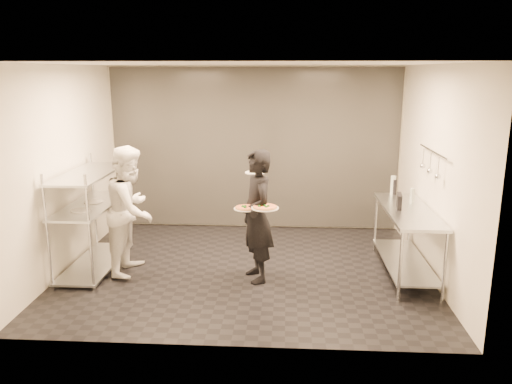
# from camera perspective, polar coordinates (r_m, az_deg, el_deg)

# --- Properties ---
(room_shell) EXTENTS (5.00, 4.00, 2.80)m
(room_shell) POSITION_cam_1_polar(r_m,az_deg,el_deg) (7.82, -0.53, 4.04)
(room_shell) COLOR black
(room_shell) RESTS_ON ground
(pass_rack) EXTENTS (0.60, 1.60, 1.50)m
(pass_rack) POSITION_cam_1_polar(r_m,az_deg,el_deg) (7.31, -18.28, -2.45)
(pass_rack) COLOR silver
(pass_rack) RESTS_ON ground
(prep_counter) EXTENTS (0.60, 1.80, 0.92)m
(prep_counter) POSITION_cam_1_polar(r_m,az_deg,el_deg) (7.03, 16.85, -4.18)
(prep_counter) COLOR silver
(prep_counter) RESTS_ON ground
(utensil_rail) EXTENTS (0.07, 1.20, 0.31)m
(utensil_rail) POSITION_cam_1_polar(r_m,az_deg,el_deg) (6.88, 19.38, 3.15)
(utensil_rail) COLOR silver
(utensil_rail) RESTS_ON room_shell
(waiter) EXTENTS (0.62, 0.74, 1.74)m
(waiter) POSITION_cam_1_polar(r_m,az_deg,el_deg) (6.49, 0.10, -2.79)
(waiter) COLOR black
(waiter) RESTS_ON ground
(chef) EXTENTS (0.71, 0.89, 1.75)m
(chef) POSITION_cam_1_polar(r_m,az_deg,el_deg) (6.98, -14.08, -1.99)
(chef) COLOR white
(chef) RESTS_ON ground
(pizza_plate_near) EXTENTS (0.30, 0.30, 0.05)m
(pizza_plate_near) POSITION_cam_1_polar(r_m,az_deg,el_deg) (6.30, -1.20, -1.83)
(pizza_plate_near) COLOR silver
(pizza_plate_near) RESTS_ON waiter
(pizza_plate_far) EXTENTS (0.34, 0.34, 0.05)m
(pizza_plate_far) POSITION_cam_1_polar(r_m,az_deg,el_deg) (6.17, 1.03, -1.75)
(pizza_plate_far) COLOR silver
(pizza_plate_far) RESTS_ON waiter
(salad_plate) EXTENTS (0.26, 0.26, 0.07)m
(salad_plate) POSITION_cam_1_polar(r_m,az_deg,el_deg) (6.67, -0.13, 2.40)
(salad_plate) COLOR silver
(salad_plate) RESTS_ON waiter
(pos_monitor) EXTENTS (0.10, 0.28, 0.20)m
(pos_monitor) POSITION_cam_1_polar(r_m,az_deg,el_deg) (6.93, 16.05, -1.01)
(pos_monitor) COLOR black
(pos_monitor) RESTS_ON prep_counter
(bottle_green) EXTENTS (0.08, 0.08, 0.28)m
(bottle_green) POSITION_cam_1_polar(r_m,az_deg,el_deg) (7.67, 15.40, 0.75)
(bottle_green) COLOR #8F9C91
(bottle_green) RESTS_ON prep_counter
(bottle_clear) EXTENTS (0.06, 0.06, 0.21)m
(bottle_clear) POSITION_cam_1_polar(r_m,az_deg,el_deg) (7.27, 17.42, -0.39)
(bottle_clear) COLOR #8F9C91
(bottle_clear) RESTS_ON prep_counter
(bottle_dark) EXTENTS (0.07, 0.07, 0.23)m
(bottle_dark) POSITION_cam_1_polar(r_m,az_deg,el_deg) (7.66, 15.54, 0.54)
(bottle_dark) COLOR black
(bottle_dark) RESTS_ON prep_counter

